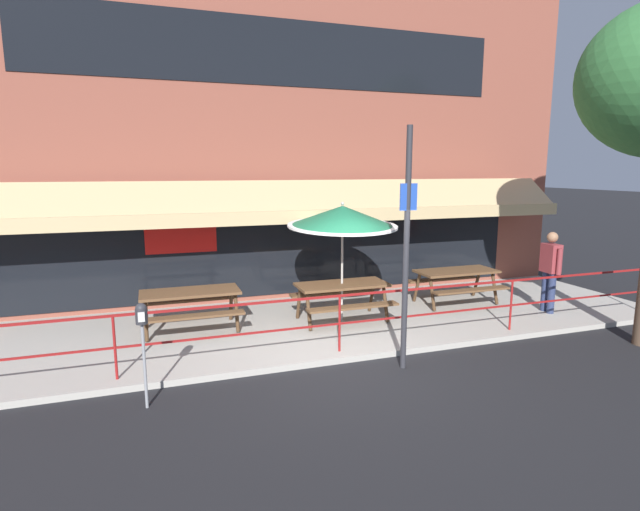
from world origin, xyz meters
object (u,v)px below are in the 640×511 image
(patio_umbrella_centre, at_px, (342,217))
(street_sign_pole, at_px, (406,248))
(picnic_table_right, at_px, (456,277))
(pedestrian_walking, at_px, (550,268))
(picnic_table_left, at_px, (190,299))
(parking_meter_near, at_px, (142,324))
(picnic_table_centre, at_px, (342,291))

(patio_umbrella_centre, height_order, street_sign_pole, street_sign_pole)
(picnic_table_right, height_order, pedestrian_walking, pedestrian_walking)
(picnic_table_left, height_order, parking_meter_near, parking_meter_near)
(patio_umbrella_centre, bearing_deg, picnic_table_left, 173.21)
(picnic_table_right, height_order, street_sign_pole, street_sign_pole)
(picnic_table_centre, height_order, patio_umbrella_centre, patio_umbrella_centre)
(picnic_table_centre, distance_m, patio_umbrella_centre, 1.47)
(patio_umbrella_centre, xyz_separation_m, pedestrian_walking, (4.35, -0.85, -1.12))
(patio_umbrella_centre, bearing_deg, picnic_table_centre, -90.00)
(patio_umbrella_centre, bearing_deg, picnic_table_right, 7.26)
(picnic_table_centre, distance_m, street_sign_pole, 2.61)
(picnic_table_centre, bearing_deg, parking_meter_near, -146.93)
(patio_umbrella_centre, relative_size, pedestrian_walking, 1.39)
(parking_meter_near, bearing_deg, picnic_table_left, 73.75)
(pedestrian_walking, bearing_deg, picnic_table_centre, 169.16)
(picnic_table_left, bearing_deg, picnic_table_centre, -7.02)
(picnic_table_left, xyz_separation_m, patio_umbrella_centre, (2.90, -0.34, 1.47))
(picnic_table_left, bearing_deg, picnic_table_right, 0.24)
(pedestrian_walking, relative_size, parking_meter_near, 1.20)
(picnic_table_right, bearing_deg, picnic_table_left, -179.76)
(picnic_table_right, bearing_deg, patio_umbrella_centre, -172.74)
(patio_umbrella_centre, bearing_deg, parking_meter_near, -146.80)
(pedestrian_walking, height_order, street_sign_pole, street_sign_pole)
(parking_meter_near, bearing_deg, pedestrian_walking, 11.08)
(picnic_table_right, bearing_deg, parking_meter_near, -157.07)
(picnic_table_left, distance_m, parking_meter_near, 2.92)
(parking_meter_near, bearing_deg, street_sign_pole, 1.53)
(picnic_table_right, distance_m, street_sign_pole, 4.05)
(picnic_table_right, relative_size, patio_umbrella_centre, 0.76)
(patio_umbrella_centre, relative_size, parking_meter_near, 1.67)
(picnic_table_left, height_order, picnic_table_right, same)
(picnic_table_right, xyz_separation_m, pedestrian_walking, (1.46, -1.21, 0.35))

